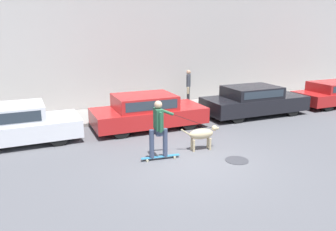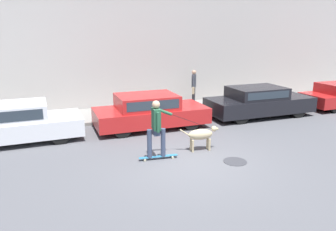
{
  "view_description": "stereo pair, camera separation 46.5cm",
  "coord_description": "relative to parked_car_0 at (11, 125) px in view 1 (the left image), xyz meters",
  "views": [
    {
      "loc": [
        -3.95,
        -7.58,
        3.59
      ],
      "look_at": [
        0.01,
        1.67,
        0.95
      ],
      "focal_mm": 35.0,
      "sensor_mm": 36.0,
      "label": 1
    },
    {
      "loc": [
        -3.51,
        -7.76,
        3.59
      ],
      "look_at": [
        0.01,
        1.67,
        0.95
      ],
      "focal_mm": 35.0,
      "sensor_mm": 36.0,
      "label": 2
    }
  ],
  "objects": [
    {
      "name": "pedestrian_with_bag",
      "position": [
        7.68,
        2.7,
        0.4
      ],
      "size": [
        0.41,
        0.61,
        1.61
      ],
      "rotation": [
        0.0,
        0.0,
        2.64
      ],
      "color": "#28282D",
      "rests_on": "sidewalk_curb"
    },
    {
      "name": "back_wall",
      "position": [
        4.61,
        3.61,
        2.37
      ],
      "size": [
        32.0,
        0.3,
        5.99
      ],
      "color": "#B2ADA8",
      "rests_on": "ground_plane"
    },
    {
      "name": "parked_car_2",
      "position": [
        9.48,
        0.0,
        -0.01
      ],
      "size": [
        4.52,
        1.81,
        1.27
      ],
      "rotation": [
        0.0,
        0.0,
        -0.0
      ],
      "color": "black",
      "rests_on": "ground_plane"
    },
    {
      "name": "ground_plane",
      "position": [
        4.61,
        -3.63,
        -0.63
      ],
      "size": [
        36.0,
        36.0,
        0.0
      ],
      "primitive_type": "plane",
      "color": "#545459"
    },
    {
      "name": "parked_car_3",
      "position": [
        14.31,
        0.0,
        -0.05
      ],
      "size": [
        4.21,
        1.72,
        1.17
      ],
      "rotation": [
        0.0,
        0.0,
        0.01
      ],
      "color": "black",
      "rests_on": "ground_plane"
    },
    {
      "name": "parked_car_0",
      "position": [
        0.0,
        0.0,
        0.0
      ],
      "size": [
        4.17,
        1.87,
        1.28
      ],
      "rotation": [
        0.0,
        0.0,
        0.03
      ],
      "color": "black",
      "rests_on": "ground_plane"
    },
    {
      "name": "sidewalk_curb",
      "position": [
        4.61,
        2.22,
        -0.56
      ],
      "size": [
        30.0,
        2.44,
        0.14
      ],
      "color": "gray",
      "rests_on": "ground_plane"
    },
    {
      "name": "manhole_cover",
      "position": [
        5.86,
        -4.02,
        -0.62
      ],
      "size": [
        0.66,
        0.66,
        0.01
      ],
      "color": "#38383D",
      "rests_on": "ground_plane"
    },
    {
      "name": "dog",
      "position": [
        5.36,
        -2.87,
        -0.13
      ],
      "size": [
        1.22,
        0.41,
        0.75
      ],
      "rotation": [
        0.0,
        0.0,
        -0.11
      ],
      "color": "tan",
      "rests_on": "ground_plane"
    },
    {
      "name": "skateboarder",
      "position": [
        3.86,
        -3.08,
        0.35
      ],
      "size": [
        2.43,
        0.56,
        1.72
      ],
      "rotation": [
        0.0,
        0.0,
        -0.1
      ],
      "color": "beige",
      "rests_on": "ground_plane"
    },
    {
      "name": "parked_car_1",
      "position": [
        4.62,
        0.0,
        -0.01
      ],
      "size": [
        4.18,
        1.85,
        1.28
      ],
      "rotation": [
        0.0,
        0.0,
        0.0
      ],
      "color": "black",
      "rests_on": "ground_plane"
    }
  ]
}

